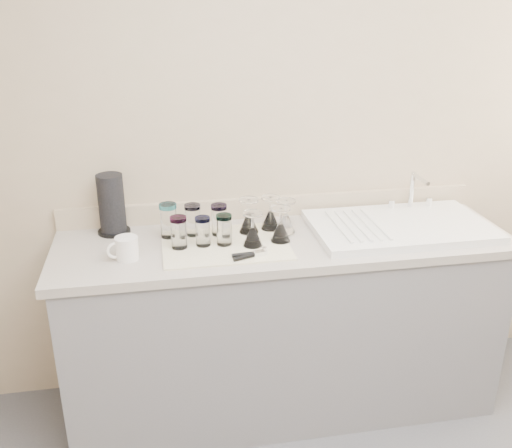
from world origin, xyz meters
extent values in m
cube|color=tan|center=(0.00, 1.50, 1.25)|extent=(3.50, 0.04, 2.50)
cube|color=slate|center=(0.00, 1.20, 0.43)|extent=(2.00, 0.60, 0.86)
cube|color=gray|center=(0.00, 1.20, 0.88)|extent=(2.06, 0.62, 0.04)
cube|color=white|center=(0.55, 1.20, 0.92)|extent=(0.82, 0.50, 0.03)
cylinder|color=silver|center=(0.69, 1.40, 1.03)|extent=(0.02, 0.02, 0.18)
cylinder|color=silver|center=(0.69, 1.32, 1.10)|extent=(0.02, 0.16, 0.02)
cylinder|color=silver|center=(0.59, 1.40, 0.96)|extent=(0.03, 0.03, 0.04)
cylinder|color=silver|center=(0.79, 1.40, 0.96)|extent=(0.03, 0.03, 0.04)
cube|color=white|center=(-0.28, 1.17, 0.90)|extent=(0.55, 0.42, 0.01)
cylinder|color=white|center=(-0.51, 1.30, 0.98)|extent=(0.07, 0.07, 0.14)
cylinder|color=#3FAEC6|center=(-0.51, 1.30, 1.05)|extent=(0.08, 0.08, 0.02)
cylinder|color=white|center=(-0.41, 1.30, 0.97)|extent=(0.07, 0.07, 0.13)
cylinder|color=#887FC5|center=(-0.41, 1.30, 1.04)|extent=(0.07, 0.07, 0.02)
cylinder|color=white|center=(-0.29, 1.28, 0.97)|extent=(0.07, 0.07, 0.13)
cylinder|color=#58349C|center=(-0.29, 1.28, 1.04)|extent=(0.07, 0.07, 0.02)
cylinder|color=white|center=(-0.48, 1.17, 0.97)|extent=(0.07, 0.07, 0.12)
cylinder|color=#EC26AD|center=(-0.48, 1.17, 1.04)|extent=(0.07, 0.07, 0.02)
cylinder|color=white|center=(-0.37, 1.17, 0.97)|extent=(0.06, 0.06, 0.11)
cylinder|color=#2631C5|center=(-0.37, 1.17, 1.03)|extent=(0.07, 0.07, 0.02)
cylinder|color=white|center=(-0.28, 1.17, 0.97)|extent=(0.07, 0.07, 0.12)
cylinder|color=#1E9670|center=(-0.28, 1.17, 1.04)|extent=(0.07, 0.07, 0.02)
cone|color=white|center=(-0.15, 1.28, 0.95)|extent=(0.09, 0.09, 0.08)
cylinder|color=white|center=(-0.15, 1.28, 1.03)|extent=(0.01, 0.01, 0.07)
cylinder|color=white|center=(-0.15, 1.28, 1.06)|extent=(0.09, 0.09, 0.01)
cone|color=white|center=(-0.05, 1.31, 0.95)|extent=(0.09, 0.09, 0.08)
cylinder|color=white|center=(-0.05, 1.31, 1.02)|extent=(0.01, 0.01, 0.07)
cylinder|color=white|center=(-0.05, 1.31, 1.06)|extent=(0.09, 0.09, 0.01)
cone|color=white|center=(-0.16, 1.13, 0.95)|extent=(0.09, 0.09, 0.08)
cylinder|color=white|center=(-0.16, 1.13, 1.02)|extent=(0.01, 0.01, 0.06)
cylinder|color=white|center=(-0.16, 1.13, 1.06)|extent=(0.09, 0.09, 0.01)
cone|color=white|center=(-0.03, 1.16, 0.95)|extent=(0.09, 0.09, 0.08)
cylinder|color=white|center=(-0.03, 1.16, 1.02)|extent=(0.01, 0.01, 0.07)
cylinder|color=white|center=(-0.03, 1.16, 1.06)|extent=(0.09, 0.09, 0.01)
cone|color=white|center=(0.02, 1.26, 0.95)|extent=(0.09, 0.09, 0.08)
cylinder|color=white|center=(0.02, 1.26, 1.02)|extent=(0.01, 0.01, 0.06)
cylinder|color=white|center=(0.02, 1.26, 1.06)|extent=(0.09, 0.09, 0.01)
cube|color=silver|center=(-0.15, 1.03, 0.92)|extent=(0.06, 0.04, 0.02)
cylinder|color=black|center=(-0.21, 1.00, 0.92)|extent=(0.12, 0.06, 0.02)
cylinder|color=black|center=(-0.21, 1.03, 0.92)|extent=(0.12, 0.03, 0.02)
cylinder|color=white|center=(-0.69, 1.11, 0.95)|extent=(0.12, 0.12, 0.10)
torus|color=white|center=(-0.74, 1.10, 0.95)|extent=(0.07, 0.03, 0.07)
cylinder|color=black|center=(-0.76, 1.41, 0.91)|extent=(0.15, 0.15, 0.01)
cylinder|color=black|center=(-0.76, 1.41, 1.05)|extent=(0.12, 0.12, 0.27)
camera|label=1|loc=(-0.55, -1.10, 1.93)|focal=40.00mm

